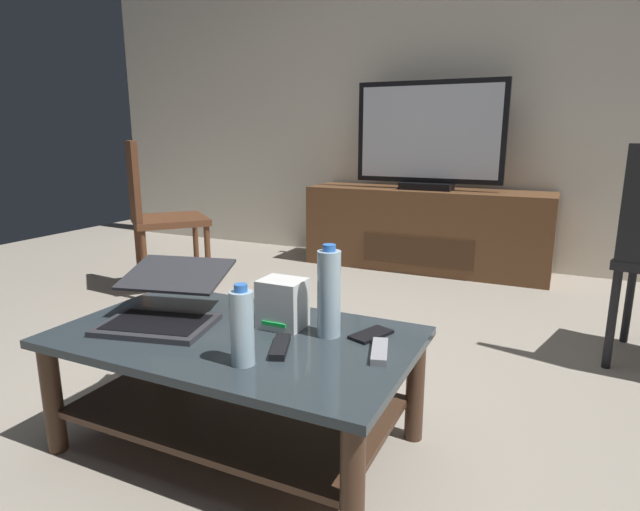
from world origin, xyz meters
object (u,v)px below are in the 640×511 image
at_px(coffee_table, 236,368).
at_px(television, 429,138).
at_px(laptop, 165,303).
at_px(router_box, 283,303).
at_px(side_chair, 155,209).
at_px(water_bottle_far, 329,293).
at_px(water_bottle_near, 242,327).
at_px(soundbar_remote, 280,347).
at_px(media_cabinet, 425,229).
at_px(tv_remote, 380,351).
at_px(cell_phone, 371,334).

bearing_deg(coffee_table, television, 90.57).
relative_size(laptop, router_box, 2.95).
xyz_separation_m(coffee_table, laptop, (-0.27, -0.01, 0.18)).
xyz_separation_m(television, side_chair, (-1.40, -1.27, -0.43)).
bearing_deg(router_box, television, 93.18).
distance_m(side_chair, water_bottle_far, 2.03).
xyz_separation_m(television, water_bottle_near, (0.17, -2.67, -0.47)).
xyz_separation_m(side_chair, soundbar_remote, (1.62, -1.28, -0.14)).
relative_size(laptop, water_bottle_far, 1.62).
xyz_separation_m(coffee_table, router_box, (0.11, 0.12, 0.20)).
relative_size(media_cabinet, tv_remote, 11.06).
bearing_deg(side_chair, water_bottle_far, -33.24).
bearing_deg(water_bottle_far, coffee_table, -157.91).
bearing_deg(side_chair, television, 42.22).
bearing_deg(laptop, cell_phone, 14.08).
xyz_separation_m(media_cabinet, laptop, (-0.25, -2.52, 0.15)).
relative_size(water_bottle_near, cell_phone, 1.61).
bearing_deg(water_bottle_far, cell_phone, 22.78).
relative_size(side_chair, cell_phone, 6.81).
xyz_separation_m(laptop, cell_phone, (0.66, 0.17, -0.06)).
bearing_deg(router_box, side_chair, 144.14).
bearing_deg(tv_remote, media_cabinet, 84.49).
bearing_deg(tv_remote, water_bottle_far, 142.78).
bearing_deg(soundbar_remote, cell_phone, 24.44).
bearing_deg(tv_remote, television, 84.58).
bearing_deg(router_box, water_bottle_far, -1.72).
xyz_separation_m(media_cabinet, water_bottle_near, (0.17, -2.69, 0.19)).
height_order(side_chair, soundbar_remote, side_chair).
xyz_separation_m(water_bottle_near, soundbar_remote, (0.04, 0.12, -0.10)).
distance_m(television, water_bottle_near, 2.72).
relative_size(cell_phone, tv_remote, 0.88).
bearing_deg(television, cell_phone, -79.86).
height_order(router_box, soundbar_remote, router_box).
xyz_separation_m(water_bottle_far, tv_remote, (0.19, -0.07, -0.13)).
height_order(coffee_table, water_bottle_far, water_bottle_far).
xyz_separation_m(water_bottle_near, water_bottle_far, (0.13, 0.29, 0.03)).
relative_size(coffee_table, water_bottle_far, 3.87).
height_order(coffee_table, cell_phone, cell_phone).
distance_m(media_cabinet, laptop, 2.54).
xyz_separation_m(laptop, water_bottle_far, (0.54, 0.12, 0.08)).
xyz_separation_m(coffee_table, soundbar_remote, (0.19, -0.05, 0.13)).
bearing_deg(cell_phone, media_cabinet, 121.32).
bearing_deg(water_bottle_near, media_cabinet, 93.65).
relative_size(coffee_table, side_chair, 1.17).
bearing_deg(cell_phone, side_chair, 170.97).
bearing_deg(coffee_table, soundbar_remote, -15.01).
xyz_separation_m(coffee_table, water_bottle_far, (0.27, 0.11, 0.26)).
relative_size(media_cabinet, water_bottle_near, 7.86).
relative_size(water_bottle_far, tv_remote, 1.80).
distance_m(coffee_table, water_bottle_far, 0.39).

